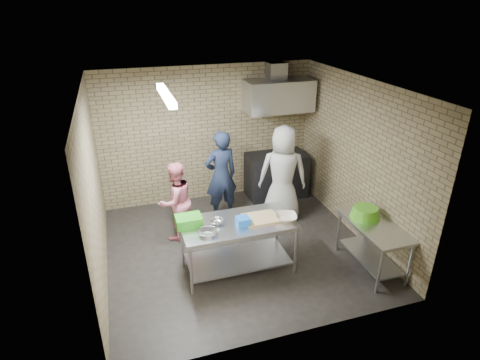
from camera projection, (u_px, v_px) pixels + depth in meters
name	position (u px, v px, depth m)	size (l,w,h in m)	color
floor	(238.00, 248.00, 6.70)	(4.20, 4.20, 0.00)	black
ceiling	(237.00, 86.00, 5.57)	(4.20, 4.20, 0.00)	black
back_wall	(208.00, 135.00, 7.86)	(4.20, 0.06, 2.70)	#96865D
front_wall	(291.00, 244.00, 4.40)	(4.20, 0.06, 2.70)	#96865D
left_wall	(94.00, 193.00, 5.56)	(0.06, 4.00, 2.70)	#96865D
right_wall	(357.00, 159.00, 6.71)	(0.06, 4.00, 2.70)	#96865D
prep_table	(238.00, 246.00, 6.01)	(1.67, 0.84, 0.84)	silver
side_counter	(372.00, 246.00, 6.08)	(0.60, 1.20, 0.75)	silver
stove	(276.00, 175.00, 8.31)	(1.20, 0.70, 0.90)	black
range_hood	(279.00, 96.00, 7.66)	(1.30, 0.60, 0.60)	silver
hood_duct	(276.00, 70.00, 7.60)	(0.35, 0.30, 0.30)	#A5A8AD
wall_shelf	(288.00, 102.00, 7.98)	(0.80, 0.20, 0.04)	#3F2B19
fluorescent_fixture	(166.00, 95.00, 5.32)	(0.10, 1.25, 0.08)	white
green_crate	(189.00, 221.00, 5.72)	(0.37, 0.28, 0.15)	#2A9A1C
blue_tub	(243.00, 221.00, 5.74)	(0.19, 0.19, 0.12)	blue
cutting_board	(261.00, 218.00, 5.91)	(0.51, 0.39, 0.03)	tan
mixing_bowl_a	(207.00, 233.00, 5.51)	(0.26, 0.26, 0.06)	silver
mixing_bowl_b	(217.00, 222.00, 5.79)	(0.20, 0.20, 0.06)	#B7B9BE
ceramic_bowl	(286.00, 217.00, 5.88)	(0.32, 0.32, 0.08)	beige
green_basin	(365.00, 212.00, 6.10)	(0.46, 0.46, 0.17)	#59C626
bottle_red	(277.00, 97.00, 7.87)	(0.07, 0.07, 0.18)	#B22619
bottle_green	(296.00, 96.00, 7.98)	(0.06, 0.06, 0.15)	green
man_navy	(221.00, 176.00, 7.30)	(0.62, 0.41, 1.71)	black
woman_pink	(176.00, 201.00, 6.73)	(0.67, 0.53, 1.39)	pink
woman_white	(283.00, 174.00, 7.27)	(0.88, 0.57, 1.79)	silver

